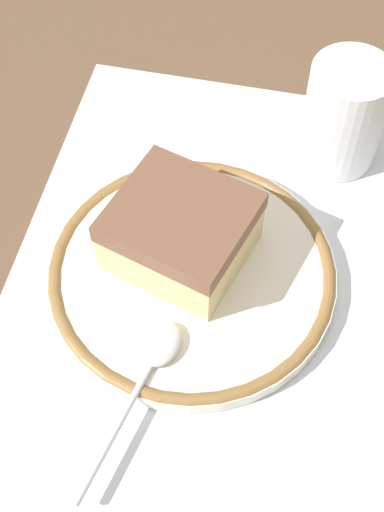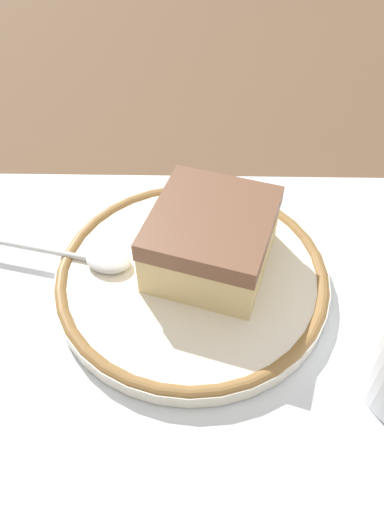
# 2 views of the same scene
# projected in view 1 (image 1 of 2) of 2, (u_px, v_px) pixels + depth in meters

# --- Properties ---
(ground_plane) EXTENTS (2.40, 2.40, 0.00)m
(ground_plane) POSITION_uv_depth(u_px,v_px,m) (219.00, 307.00, 0.56)
(ground_plane) COLOR brown
(placemat) EXTENTS (0.48, 0.33, 0.00)m
(placemat) POSITION_uv_depth(u_px,v_px,m) (219.00, 307.00, 0.56)
(placemat) COLOR silver
(placemat) RESTS_ON ground_plane
(plate) EXTENTS (0.22, 0.22, 0.02)m
(plate) POSITION_uv_depth(u_px,v_px,m) (192.00, 274.00, 0.57)
(plate) COLOR silver
(plate) RESTS_ON placemat
(cake_slice) EXTENTS (0.11, 0.12, 0.05)m
(cake_slice) POSITION_uv_depth(u_px,v_px,m) (181.00, 232.00, 0.55)
(cake_slice) COLOR beige
(cake_slice) RESTS_ON plate
(spoon) EXTENTS (0.14, 0.05, 0.01)m
(spoon) POSITION_uv_depth(u_px,v_px,m) (152.00, 362.00, 0.52)
(spoon) COLOR silver
(spoon) RESTS_ON plate
(cup) EXTENTS (0.07, 0.07, 0.09)m
(cup) POSITION_uv_depth(u_px,v_px,m) (343.00, 120.00, 0.61)
(cup) COLOR white
(cup) RESTS_ON placemat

